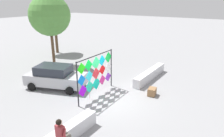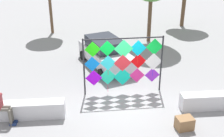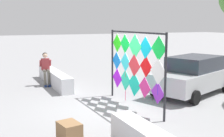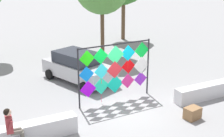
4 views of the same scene
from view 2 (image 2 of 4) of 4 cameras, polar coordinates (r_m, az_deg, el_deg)
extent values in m
plane|color=gray|center=(11.52, 2.13, -7.67)|extent=(120.00, 120.00, 0.00)
cube|color=silver|center=(11.35, -21.03, -8.11)|extent=(4.46, 0.51, 0.65)
cylinder|color=#232328|center=(11.82, -5.75, 0.16)|extent=(0.07, 0.07, 2.57)
cylinder|color=#232328|center=(12.30, 10.04, 0.91)|extent=(0.07, 0.07, 2.57)
cylinder|color=#232328|center=(11.50, 2.40, 6.17)|extent=(3.35, 0.14, 0.06)
cube|color=#A80BF6|center=(12.05, -3.74, -1.95)|extent=(0.74, 0.03, 0.74)
cube|color=#1FE1AF|center=(12.08, -0.86, -1.69)|extent=(0.76, 0.03, 0.76)
cylinder|color=#E5164C|center=(12.35, -0.85, -4.01)|extent=(0.02, 0.02, 0.37)
cube|color=#0ED0B2|center=(12.16, 2.21, -1.68)|extent=(0.82, 0.03, 0.82)
cube|color=#E22886|center=(12.25, 5.14, -1.41)|extent=(0.69, 0.03, 0.69)
cube|color=purple|center=(12.43, 8.22, -1.32)|extent=(0.68, 0.03, 0.68)
cube|color=#0B79F2|center=(11.77, -4.09, 0.91)|extent=(0.67, 0.03, 0.67)
cube|color=#2BDFED|center=(11.80, -0.81, 1.16)|extent=(0.68, 0.03, 0.68)
cylinder|color=red|center=(11.99, -0.80, -0.79)|extent=(0.02, 0.02, 0.22)
cube|color=red|center=(11.88, 2.18, 1.13)|extent=(0.77, 0.03, 0.77)
cylinder|color=#16E5D9|center=(12.13, 2.13, -1.34)|extent=(0.02, 0.02, 0.37)
cube|color=red|center=(11.99, 5.43, 1.52)|extent=(0.68, 0.03, 0.68)
cube|color=white|center=(12.15, 8.46, 1.40)|extent=(0.79, 0.03, 0.79)
cylinder|color=#1622E5|center=(12.39, 8.30, -0.92)|extent=(0.02, 0.02, 0.31)
cube|color=#1CE610|center=(11.52, -3.98, 3.92)|extent=(0.67, 0.03, 0.67)
cube|color=#07DC3C|center=(11.55, -0.97, 4.11)|extent=(0.68, 0.03, 0.68)
cylinder|color=#E516B2|center=(11.74, -0.96, 1.92)|extent=(0.02, 0.02, 0.29)
cube|color=#31F985|center=(11.64, 2.40, 4.05)|extent=(0.81, 0.03, 0.81)
cube|color=#06C2E4|center=(11.76, 5.37, 4.16)|extent=(0.71, 0.03, 0.71)
cylinder|color=red|center=(11.96, 5.26, 1.83)|extent=(0.02, 0.02, 0.34)
cube|color=#0CDA3F|center=(11.91, 8.70, 4.41)|extent=(0.74, 0.03, 0.74)
cylinder|color=#E516B1|center=(12.09, 8.54, 2.26)|extent=(0.02, 0.02, 0.24)
cylinder|color=#666056|center=(10.88, -20.10, -9.48)|extent=(0.11, 0.11, 0.65)
cylinder|color=#666056|center=(10.75, -21.28, -7.86)|extent=(0.37, 0.15, 0.13)
cube|color=navy|center=(11.01, -19.58, -10.70)|extent=(0.25, 0.12, 0.09)
cylinder|color=#666056|center=(11.01, -19.83, -8.99)|extent=(0.11, 0.11, 0.65)
cylinder|color=#666056|center=(10.89, -21.00, -7.38)|extent=(0.37, 0.15, 0.13)
cube|color=navy|center=(11.14, -19.33, -10.20)|extent=(0.25, 0.12, 0.09)
cylinder|color=#993338|center=(10.89, -21.84, -5.46)|extent=(0.18, 0.09, 0.31)
cube|color=#B7B7BC|center=(14.86, -1.27, 2.73)|extent=(2.92, 4.23, 0.70)
cube|color=#282D38|center=(14.76, -1.51, 5.16)|extent=(2.14, 2.56, 0.56)
cylinder|color=black|center=(14.27, 4.01, 0.17)|extent=(0.37, 0.56, 0.52)
cylinder|color=black|center=(13.59, -2.15, -1.09)|extent=(0.37, 0.56, 0.52)
cylinder|color=black|center=(16.44, -0.51, 3.63)|extent=(0.37, 0.56, 0.52)
cylinder|color=black|center=(15.85, -5.99, 2.67)|extent=(0.37, 0.56, 0.52)
cube|color=olive|center=(10.46, 14.60, -10.77)|extent=(0.66, 0.54, 0.46)
cylinder|color=brown|center=(20.66, -12.47, 11.83)|extent=(0.21, 0.21, 3.55)
cylinder|color=brown|center=(18.61, 7.73, 10.47)|extent=(0.25, 0.25, 3.34)
cylinder|color=brown|center=(22.72, 14.44, 12.32)|extent=(0.29, 0.29, 3.19)
camera|label=1|loc=(8.37, -69.11, 5.11)|focal=32.63mm
camera|label=3|loc=(11.96, 49.89, -0.60)|focal=46.13mm
camera|label=4|loc=(4.32, -94.05, -9.58)|focal=49.68mm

